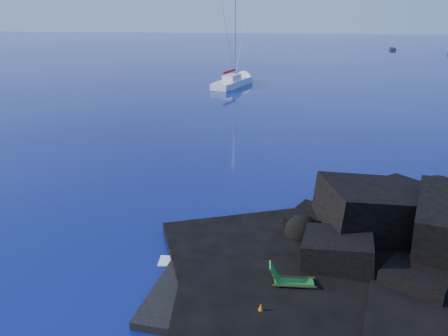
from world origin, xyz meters
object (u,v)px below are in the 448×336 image
object	(u,v)px
sunbather	(202,296)
distant_boat_a	(392,50)
sailboat	(233,86)
deck_chair	(294,277)
marker_cone	(261,310)

from	to	relation	value
sunbather	distant_boat_a	bearing A→B (deg)	74.55
sailboat	deck_chair	xyz separation A→B (m)	(8.55, -51.44, 0.98)
sailboat	distant_boat_a	bearing A→B (deg)	78.09
distant_boat_a	sunbather	bearing A→B (deg)	-99.52
marker_cone	sunbather	bearing A→B (deg)	164.20
sailboat	sunbather	bearing A→B (deg)	-67.03
sailboat	distant_boat_a	xyz separation A→B (m)	(37.85, 66.81, 0.00)
sunbather	sailboat	bearing A→B (deg)	95.31
deck_chair	sunbather	xyz separation A→B (m)	(-3.63, -1.18, -0.47)
distant_boat_a	deck_chair	bearing A→B (deg)	-98.02
sunbather	marker_cone	distance (m)	2.48
deck_chair	distant_boat_a	size ratio (longest dim) A/B	0.38
deck_chair	marker_cone	size ratio (longest dim) A/B	3.21
marker_cone	distant_boat_a	size ratio (longest dim) A/B	0.12
sailboat	marker_cone	xyz separation A→B (m)	(7.30, -53.30, 0.63)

